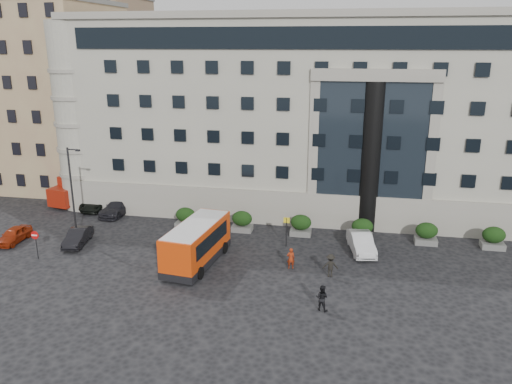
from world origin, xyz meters
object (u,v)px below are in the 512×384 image
hedge_c (301,225)px  pedestrian_a (291,258)px  parked_car_a (14,235)px  parked_car_c (118,207)px  red_truck (76,189)px  white_taxi (361,243)px  parked_car_d (99,202)px  no_entry_sign (35,239)px  bus_stop_sign (286,227)px  hedge_b (242,221)px  street_lamp (73,191)px  hedge_d (362,229)px  hedge_a (186,217)px  pedestrian_c (330,265)px  hedge_f (494,238)px  hedge_e (426,233)px  pedestrian_b (322,298)px  minibus (197,242)px  parked_car_b (78,237)px

hedge_c → pedestrian_a: (-0.04, -6.81, -0.12)m
parked_car_a → parked_car_c: parked_car_c is taller
red_truck → white_taxi: red_truck is taller
red_truck → parked_car_d: 3.52m
red_truck → white_taxi: (28.92, -7.47, -0.75)m
no_entry_sign → parked_car_d: no_entry_sign is taller
bus_stop_sign → parked_car_a: bearing=-171.7°
white_taxi → hedge_b: bearing=154.3°
white_taxi → pedestrian_a: 6.58m
bus_stop_sign → no_entry_sign: bus_stop_sign is taller
street_lamp → hedge_d: bearing=11.5°
hedge_a → pedestrian_c: size_ratio=1.07×
hedge_b → red_truck: red_truck is taller
hedge_a → no_entry_sign: size_ratio=0.79×
bus_stop_sign → no_entry_sign: size_ratio=1.09×
hedge_f → parked_car_a: (-39.00, -6.08, -0.30)m
red_truck → bus_stop_sign: bearing=-7.2°
bus_stop_sign → pedestrian_a: bearing=-77.9°
parked_car_a → pedestrian_c: size_ratio=2.14×
hedge_d → parked_car_d: size_ratio=0.36×
parked_car_c → hedge_e: bearing=2.4°
hedge_a → hedge_c: size_ratio=1.00×
hedge_d → pedestrian_c: bearing=-106.9°
bus_stop_sign → pedestrian_b: 10.25m
parked_car_a → parked_car_c: (5.41, 8.29, 0.09)m
red_truck → parked_car_c: bearing=-12.5°
white_taxi → pedestrian_b: size_ratio=2.75×
hedge_c → hedge_e: size_ratio=1.00×
minibus → bus_stop_sign: bearing=42.4°
hedge_e → pedestrian_c: bearing=-134.6°
parked_car_a → parked_car_d: bearing=72.2°
minibus → pedestrian_c: size_ratio=4.51×
parked_car_a → hedge_d: bearing=10.2°
hedge_a → hedge_d: bearing=0.0°
hedge_b → hedge_e: size_ratio=1.00×
hedge_f → no_entry_sign: no_entry_sign is taller
hedge_a → hedge_e: bearing=0.0°
hedge_d → parked_car_d: bearing=172.4°
hedge_f → parked_car_d: (-36.25, 3.45, -0.22)m
hedge_c → parked_car_d: (-20.65, 3.45, -0.22)m
pedestrian_c → hedge_a: bearing=-35.3°
parked_car_b → parked_car_d: (-2.75, 8.95, 0.05)m
hedge_a → parked_car_a: size_ratio=0.50×
bus_stop_sign → white_taxi: (6.00, 0.09, -0.96)m
hedge_c → white_taxi: (5.10, -2.71, -0.16)m
pedestrian_a → pedestrian_b: bearing=99.6°
minibus → pedestrian_a: size_ratio=4.79×
hedge_c → red_truck: (-23.82, 4.76, 0.59)m
white_taxi → pedestrian_a: pedestrian_a is taller
parked_car_b → parked_car_a: bearing=176.0°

